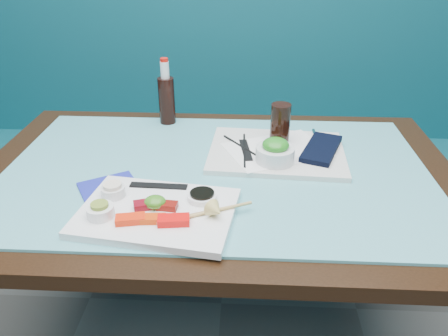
{
  "coord_description": "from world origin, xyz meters",
  "views": [
    {
      "loc": [
        0.08,
        0.35,
        1.37
      ],
      "look_at": [
        0.03,
        1.38,
        0.8
      ],
      "focal_mm": 35.0,
      "sensor_mm": 36.0,
      "label": 1
    }
  ],
  "objects_px": {
    "serving_tray": "(277,152)",
    "blue_napkin": "(110,190)",
    "booth_bench": "(228,155)",
    "dining_table": "(216,196)",
    "cola_glass": "(280,124)",
    "seaweed_bowl": "(275,154)",
    "sashimi_plate": "(157,213)",
    "cola_bottle_body": "(167,101)"
  },
  "relations": [
    {
      "from": "serving_tray",
      "to": "blue_napkin",
      "type": "xyz_separation_m",
      "value": [
        -0.45,
        -0.24,
        -0.0
      ]
    },
    {
      "from": "serving_tray",
      "to": "booth_bench",
      "type": "bearing_deg",
      "value": 107.13
    },
    {
      "from": "booth_bench",
      "to": "dining_table",
      "type": "xyz_separation_m",
      "value": [
        0.0,
        -0.84,
        0.29
      ]
    },
    {
      "from": "booth_bench",
      "to": "serving_tray",
      "type": "xyz_separation_m",
      "value": [
        0.18,
        -0.73,
        0.39
      ]
    },
    {
      "from": "booth_bench",
      "to": "blue_napkin",
      "type": "distance_m",
      "value": 1.08
    },
    {
      "from": "booth_bench",
      "to": "cola_glass",
      "type": "relative_size",
      "value": 23.65
    },
    {
      "from": "booth_bench",
      "to": "seaweed_bowl",
      "type": "relative_size",
      "value": 26.6
    },
    {
      "from": "sashimi_plate",
      "to": "cola_glass",
      "type": "bearing_deg",
      "value": 59.6
    },
    {
      "from": "dining_table",
      "to": "seaweed_bowl",
      "type": "bearing_deg",
      "value": 10.47
    },
    {
      "from": "sashimi_plate",
      "to": "seaweed_bowl",
      "type": "height_order",
      "value": "seaweed_bowl"
    },
    {
      "from": "seaweed_bowl",
      "to": "cola_glass",
      "type": "distance_m",
      "value": 0.14
    },
    {
      "from": "blue_napkin",
      "to": "serving_tray",
      "type": "bearing_deg",
      "value": 27.62
    },
    {
      "from": "sashimi_plate",
      "to": "serving_tray",
      "type": "height_order",
      "value": "sashimi_plate"
    },
    {
      "from": "sashimi_plate",
      "to": "cola_bottle_body",
      "type": "relative_size",
      "value": 2.27
    },
    {
      "from": "serving_tray",
      "to": "cola_glass",
      "type": "xyz_separation_m",
      "value": [
        0.01,
        0.05,
        0.07
      ]
    },
    {
      "from": "dining_table",
      "to": "booth_bench",
      "type": "bearing_deg",
      "value": 90.0
    },
    {
      "from": "blue_napkin",
      "to": "booth_bench",
      "type": "bearing_deg",
      "value": 74.28
    },
    {
      "from": "serving_tray",
      "to": "cola_glass",
      "type": "distance_m",
      "value": 0.09
    },
    {
      "from": "cola_bottle_body",
      "to": "blue_napkin",
      "type": "height_order",
      "value": "cola_bottle_body"
    },
    {
      "from": "sashimi_plate",
      "to": "cola_glass",
      "type": "xyz_separation_m",
      "value": [
        0.32,
        0.4,
        0.07
      ]
    },
    {
      "from": "sashimi_plate",
      "to": "cola_glass",
      "type": "height_order",
      "value": "cola_glass"
    },
    {
      "from": "sashimi_plate",
      "to": "seaweed_bowl",
      "type": "relative_size",
      "value": 3.26
    },
    {
      "from": "dining_table",
      "to": "blue_napkin",
      "type": "distance_m",
      "value": 0.32
    },
    {
      "from": "booth_bench",
      "to": "cola_glass",
      "type": "xyz_separation_m",
      "value": [
        0.19,
        -0.68,
        0.46
      ]
    },
    {
      "from": "booth_bench",
      "to": "cola_glass",
      "type": "distance_m",
      "value": 0.84
    },
    {
      "from": "blue_napkin",
      "to": "cola_glass",
      "type": "bearing_deg",
      "value": 32.25
    },
    {
      "from": "cola_bottle_body",
      "to": "blue_napkin",
      "type": "distance_m",
      "value": 0.48
    },
    {
      "from": "cola_bottle_body",
      "to": "dining_table",
      "type": "bearing_deg",
      "value": -60.1
    },
    {
      "from": "booth_bench",
      "to": "seaweed_bowl",
      "type": "height_order",
      "value": "booth_bench"
    },
    {
      "from": "dining_table",
      "to": "sashimi_plate",
      "type": "xyz_separation_m",
      "value": [
        -0.13,
        -0.24,
        0.1
      ]
    },
    {
      "from": "dining_table",
      "to": "sashimi_plate",
      "type": "distance_m",
      "value": 0.29
    },
    {
      "from": "booth_bench",
      "to": "dining_table",
      "type": "height_order",
      "value": "booth_bench"
    },
    {
      "from": "cola_bottle_body",
      "to": "blue_napkin",
      "type": "xyz_separation_m",
      "value": [
        -0.08,
        -0.47,
        -0.08
      ]
    },
    {
      "from": "sashimi_plate",
      "to": "blue_napkin",
      "type": "height_order",
      "value": "sashimi_plate"
    },
    {
      "from": "sashimi_plate",
      "to": "cola_bottle_body",
      "type": "bearing_deg",
      "value": 104.77
    },
    {
      "from": "dining_table",
      "to": "blue_napkin",
      "type": "relative_size",
      "value": 9.52
    },
    {
      "from": "dining_table",
      "to": "sashimi_plate",
      "type": "height_order",
      "value": "sashimi_plate"
    },
    {
      "from": "cola_bottle_body",
      "to": "blue_napkin",
      "type": "relative_size",
      "value": 1.1
    },
    {
      "from": "booth_bench",
      "to": "serving_tray",
      "type": "relative_size",
      "value": 7.33
    },
    {
      "from": "seaweed_bowl",
      "to": "cola_bottle_body",
      "type": "xyz_separation_m",
      "value": [
        -0.37,
        0.31,
        0.04
      ]
    },
    {
      "from": "cola_bottle_body",
      "to": "booth_bench",
      "type": "bearing_deg",
      "value": 68.47
    },
    {
      "from": "cola_glass",
      "to": "sashimi_plate",
      "type": "bearing_deg",
      "value": -128.31
    }
  ]
}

